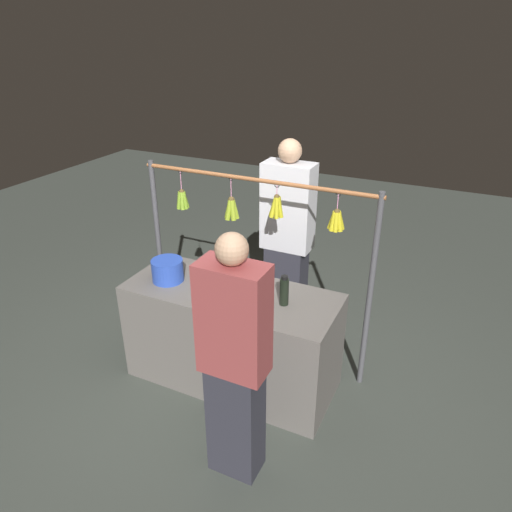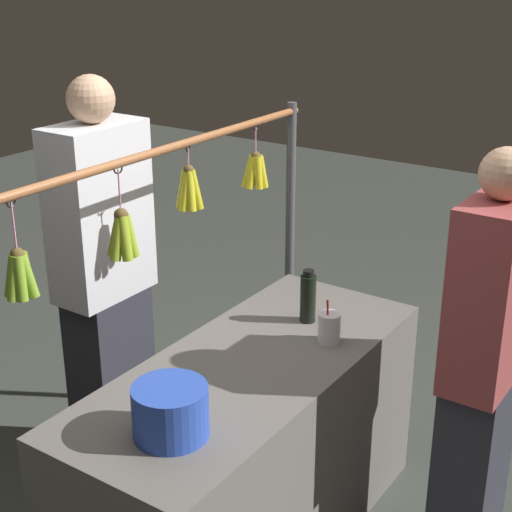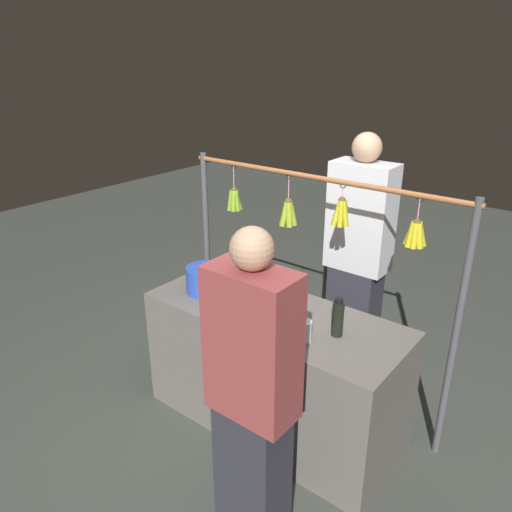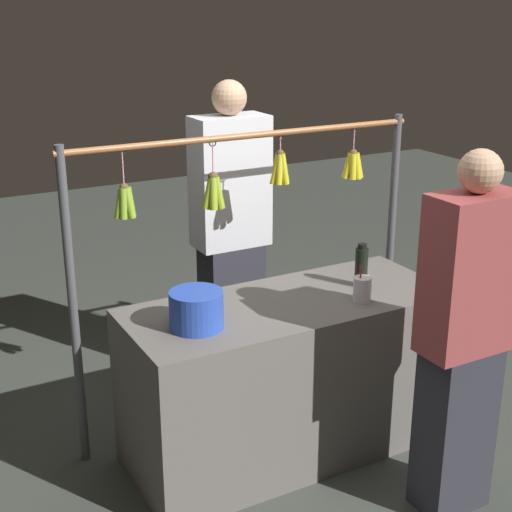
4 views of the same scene
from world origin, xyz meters
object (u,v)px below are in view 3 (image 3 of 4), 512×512
water_bottle (338,318)px  blue_bucket (205,279)px  vendor_person (357,263)px  drink_cup (304,331)px  customer_person (252,404)px

water_bottle → blue_bucket: bearing=3.4°
water_bottle → vendor_person: bearing=-69.3°
drink_cup → vendor_person: size_ratio=0.10×
blue_bucket → vendor_person: 1.09m
water_bottle → customer_person: 0.74m
blue_bucket → vendor_person: vendor_person is taller
customer_person → vendor_person: bearing=-78.8°
vendor_person → blue_bucket: bearing=55.1°
drink_cup → vendor_person: vendor_person is taller
water_bottle → customer_person: bearing=89.7°
blue_bucket → customer_person: 1.16m
drink_cup → vendor_person: 1.02m
vendor_person → drink_cup: bearing=101.5°
water_bottle → drink_cup: (0.11, 0.16, -0.05)m
water_bottle → customer_person: customer_person is taller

